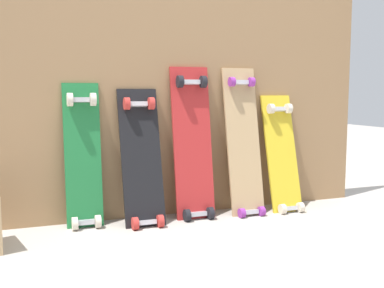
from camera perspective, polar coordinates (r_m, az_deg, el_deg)
name	(u,v)px	position (r m, az deg, el deg)	size (l,w,h in m)	color
ground_plane	(188,215)	(2.66, -0.53, -8.86)	(12.00, 12.00, 0.00)	#B2AAA0
plywood_wall_panel	(184,91)	(2.63, -1.06, 6.66)	(2.28, 0.04, 1.42)	#99724C
skateboard_green	(83,161)	(2.44, -13.46, -2.08)	(0.19, 0.16, 0.81)	#1E7238
skateboard_black	(142,163)	(2.44, -6.30, -2.34)	(0.22, 0.26, 0.79)	black
skateboard_red	(193,148)	(2.55, 0.14, -0.49)	(0.22, 0.21, 0.91)	#B22626
skateboard_natural	(244,147)	(2.66, 6.51, -0.36)	(0.20, 0.24, 0.92)	tan
skateboard_yellow	(282,158)	(2.78, 11.26, -1.78)	(0.19, 0.25, 0.75)	gold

